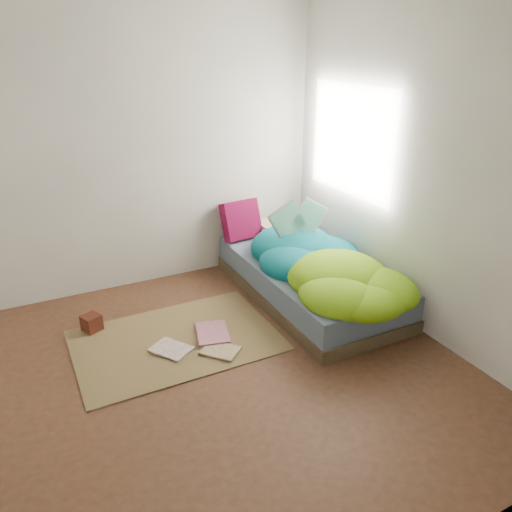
{
  "coord_description": "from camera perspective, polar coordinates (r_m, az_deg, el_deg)",
  "views": [
    {
      "loc": [
        -1.12,
        -2.82,
        2.27
      ],
      "look_at": [
        0.68,
        0.75,
        0.51
      ],
      "focal_mm": 35.0,
      "sensor_mm": 36.0,
      "label": 1
    }
  ],
  "objects": [
    {
      "name": "pillow_floral",
      "position": [
        5.37,
        3.3,
        3.31
      ],
      "size": [
        0.6,
        0.43,
        0.13
      ],
      "primitive_type": "cube",
      "rotation": [
        0.0,
        0.0,
        0.15
      ],
      "color": "beige",
      "rests_on": "bed"
    },
    {
      "name": "duvet",
      "position": [
        4.43,
        7.69,
        0.06
      ],
      "size": [
        0.96,
        1.84,
        0.34
      ],
      "primitive_type": null,
      "color": "#066368",
      "rests_on": "bed"
    },
    {
      "name": "floor_book_a",
      "position": [
        3.97,
        -10.7,
        -11.22
      ],
      "size": [
        0.35,
        0.37,
        0.02
      ],
      "primitive_type": "imported",
      "rotation": [
        0.0,
        0.0,
        0.58
      ],
      "color": "white",
      "rests_on": "rug"
    },
    {
      "name": "ground",
      "position": [
        3.79,
        -4.2,
        -13.16
      ],
      "size": [
        3.5,
        3.5,
        0.0
      ],
      "primitive_type": "cube",
      "color": "#432B19",
      "rests_on": "ground"
    },
    {
      "name": "floor_book_b",
      "position": [
        4.17,
        -6.8,
        -8.98
      ],
      "size": [
        0.34,
        0.4,
        0.03
      ],
      "primitive_type": "imported",
      "rotation": [
        0.0,
        0.0,
        -0.26
      ],
      "color": "#C47186",
      "rests_on": "rug"
    },
    {
      "name": "bed",
      "position": [
        4.74,
        5.99,
        -2.78
      ],
      "size": [
        1.0,
        2.0,
        0.34
      ],
      "color": "#3C3120",
      "rests_on": "ground"
    },
    {
      "name": "pillow_magenta",
      "position": [
        5.18,
        -1.72,
        4.15
      ],
      "size": [
        0.41,
        0.17,
        0.4
      ],
      "primitive_type": "cube",
      "rotation": [
        0.0,
        0.0,
        0.12
      ],
      "color": "#4C0528",
      "rests_on": "bed"
    },
    {
      "name": "wooden_box",
      "position": [
        4.43,
        -18.27,
        -7.25
      ],
      "size": [
        0.18,
        0.18,
        0.14
      ],
      "primitive_type": "cube",
      "rotation": [
        0.0,
        0.0,
        0.41
      ],
      "color": "#37180C",
      "rests_on": "rug"
    },
    {
      "name": "rug",
      "position": [
        4.17,
        -9.12,
        -9.48
      ],
      "size": [
        1.6,
        1.1,
        0.01
      ],
      "primitive_type": "cube",
      "color": "brown",
      "rests_on": "ground"
    },
    {
      "name": "room_walls",
      "position": [
        3.11,
        -4.93,
        11.7
      ],
      "size": [
        3.54,
        3.54,
        2.62
      ],
      "color": "beige",
      "rests_on": "ground"
    },
    {
      "name": "floor_book_c",
      "position": [
        3.9,
        -4.75,
        -11.52
      ],
      "size": [
        0.34,
        0.34,
        0.02
      ],
      "primitive_type": "imported",
      "rotation": [
        0.0,
        0.0,
        0.71
      ],
      "color": "tan",
      "rests_on": "rug"
    },
    {
      "name": "open_book",
      "position": [
        4.62,
        4.95,
        5.4
      ],
      "size": [
        0.49,
        0.14,
        0.29
      ],
      "primitive_type": null,
      "rotation": [
        0.0,
        0.0,
        -0.07
      ],
      "color": "green",
      "rests_on": "duvet"
    }
  ]
}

